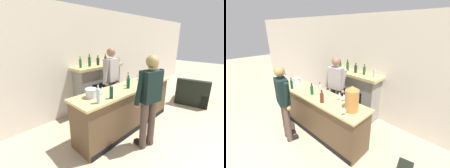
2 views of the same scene
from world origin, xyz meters
TOP-DOWN VIEW (x-y plane):
  - wall_back_panel at (0.00, 3.78)m, footprint 12.00×0.07m
  - bar_counter at (-0.13, 2.30)m, footprint 2.67×0.64m
  - fireplace_stone at (0.04, 3.52)m, footprint 1.51×0.52m
  - armchair_black at (2.38, 1.68)m, footprint 1.02×1.05m
  - potted_plant_corner at (2.91, 3.27)m, footprint 0.37×0.37m
  - person_customer at (-0.39, 1.62)m, footprint 0.65×0.37m
  - person_bartender at (-0.08, 2.87)m, footprint 0.65×0.35m
  - copper_dispenser at (0.90, 2.30)m, footprint 0.26×0.30m
  - ice_bucket_steel at (-1.08, 2.37)m, footprint 0.21×0.21m
  - wine_bottle_port_short at (-1.15, 2.10)m, footprint 0.07×0.07m
  - wine_bottle_cabernet_heavy at (-0.08, 2.35)m, footprint 0.07×0.07m
  - wine_bottle_chardonnay_pale at (-0.22, 2.23)m, footprint 0.07×0.07m
  - wine_bottle_burgundy_dark at (0.25, 2.13)m, footprint 0.08×0.08m
  - wine_bottle_rose_blush at (-0.86, 2.09)m, footprint 0.07×0.07m
  - wine_glass_by_dispenser at (-0.83, 2.36)m, footprint 0.07×0.07m
  - wine_glass_front_right at (0.91, 2.08)m, footprint 0.08×0.08m
  - wine_glass_front_left at (0.45, 2.45)m, footprint 0.07×0.07m
  - wine_glass_mid_counter at (0.55, 2.47)m, footprint 0.09×0.09m

SIDE VIEW (x-z plane):
  - armchair_black at x=2.38m, z-range -0.14..0.67m
  - potted_plant_corner at x=2.91m, z-range -0.02..0.67m
  - bar_counter at x=-0.13m, z-range 0.00..0.98m
  - fireplace_stone at x=0.04m, z-range -0.15..1.45m
  - person_customer at x=-0.39m, z-range 0.09..1.81m
  - person_bartender at x=-0.08m, z-range 0.10..1.87m
  - ice_bucket_steel at x=-1.08m, z-range 0.97..1.14m
  - wine_glass_by_dispenser at x=-0.83m, z-range 1.00..1.15m
  - wine_glass_front_right at x=0.91m, z-range 1.01..1.18m
  - wine_glass_mid_counter at x=0.55m, z-range 1.01..1.19m
  - wine_bottle_chardonnay_pale at x=-0.22m, z-range 0.96..1.24m
  - wine_bottle_burgundy_dark at x=0.25m, z-range 0.96..1.24m
  - wine_bottle_rose_blush at x=-0.86m, z-range 0.96..1.25m
  - wine_bottle_cabernet_heavy at x=-0.08m, z-range 0.96..1.25m
  - wine_glass_front_left at x=0.45m, z-range 1.01..1.20m
  - wine_bottle_port_short at x=-1.15m, z-range 0.96..1.28m
  - copper_dispenser at x=0.90m, z-range 0.98..1.47m
  - wall_back_panel at x=0.00m, z-range 0.00..2.75m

